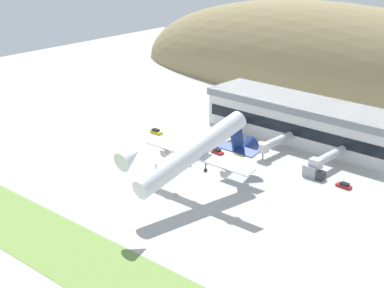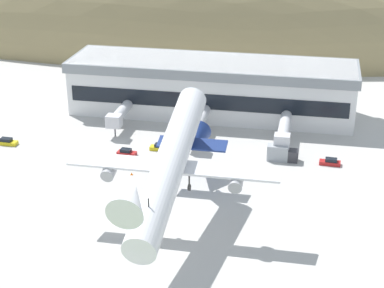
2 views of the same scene
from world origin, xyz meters
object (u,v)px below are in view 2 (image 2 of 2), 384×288
at_px(cargo_airplane, 171,163).
at_px(service_car_3, 7,142).
at_px(service_car_2, 159,147).
at_px(jetway_0, 119,115).
at_px(traffic_cone_0, 132,174).
at_px(jetway_2, 284,130).
at_px(service_car_0, 330,162).
at_px(jetway_1, 198,124).
at_px(fuel_truck, 282,153).
at_px(terminal_building, 212,84).
at_px(service_car_1, 127,153).

distance_m(cargo_airplane, service_car_3, 55.37).
xyz_separation_m(cargo_airplane, service_car_2, (-10.53, 33.38, -12.39)).
distance_m(jetway_0, cargo_airplane, 49.10).
distance_m(service_car_2, traffic_cone_0, 13.61).
xyz_separation_m(jetway_2, service_car_0, (10.43, -7.63, -3.39)).
height_order(service_car_0, service_car_2, same).
bearing_deg(service_car_2, cargo_airplane, -72.49).
bearing_deg(traffic_cone_0, jetway_1, 64.12).
bearing_deg(fuel_truck, jetway_1, 159.19).
relative_size(jetway_0, service_car_2, 3.17).
height_order(service_car_0, service_car_3, service_car_3).
distance_m(terminal_building, jetway_2, 26.85).
relative_size(jetway_1, service_car_0, 3.75).
bearing_deg(service_car_1, cargo_airplane, -60.05).
bearing_deg(service_car_1, jetway_0, 112.79).
bearing_deg(service_car_2, service_car_3, -173.83).
relative_size(terminal_building, jetway_1, 4.25).
xyz_separation_m(terminal_building, jetway_0, (-19.47, -15.98, -3.72)).
relative_size(jetway_1, fuel_truck, 2.56).
relative_size(jetway_0, traffic_cone_0, 22.08).
bearing_deg(jetway_2, service_car_1, -161.31).
relative_size(service_car_0, service_car_3, 0.97).
distance_m(service_car_3, fuel_truck, 61.72).
distance_m(jetway_1, service_car_3, 43.60).
xyz_separation_m(jetway_0, jetway_1, (19.46, -2.13, 0.00)).
bearing_deg(jetway_0, service_car_0, -11.31).
height_order(jetway_2, service_car_0, jetway_2).
height_order(service_car_3, traffic_cone_0, service_car_3).
bearing_deg(service_car_1, service_car_3, 179.21).
height_order(terminal_building, service_car_2, terminal_building).
bearing_deg(service_car_1, jetway_1, 39.38).
relative_size(jetway_2, service_car_1, 3.98).
xyz_separation_m(jetway_1, jetway_2, (19.39, -0.10, 0.00)).
relative_size(terminal_building, service_car_1, 16.73).
distance_m(terminal_building, traffic_cone_0, 40.63).
bearing_deg(service_car_3, traffic_cone_0, -16.71).
bearing_deg(cargo_airplane, service_car_1, 119.95).
bearing_deg(jetway_0, service_car_1, -67.21).
xyz_separation_m(service_car_2, traffic_cone_0, (-2.50, -13.37, -0.32)).
height_order(jetway_2, fuel_truck, jetway_2).
xyz_separation_m(jetway_2, cargo_airplane, (-16.34, -40.47, 8.99)).
xyz_separation_m(service_car_1, traffic_cone_0, (3.82, -9.24, -0.32)).
bearing_deg(service_car_0, terminal_building, 139.08).
bearing_deg(service_car_2, service_car_0, -0.81).
relative_size(cargo_airplane, service_car_2, 12.91).
xyz_separation_m(service_car_2, service_car_3, (-34.59, -3.74, 0.02)).
bearing_deg(service_car_2, jetway_0, 142.09).
xyz_separation_m(jetway_0, cargo_airplane, (22.51, -42.70, 8.99)).
relative_size(service_car_2, traffic_cone_0, 6.96).
bearing_deg(service_car_1, fuel_truck, 6.67).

